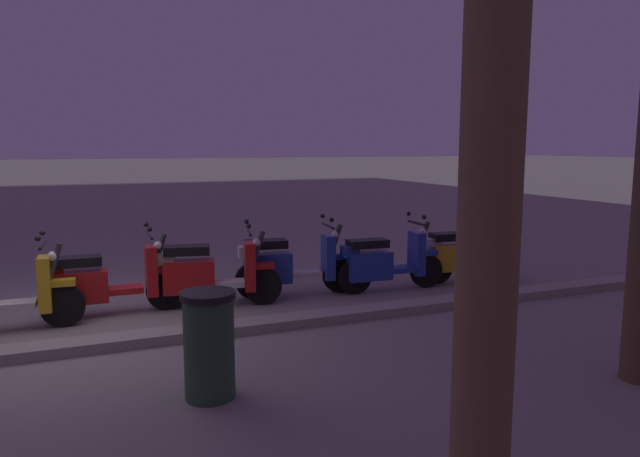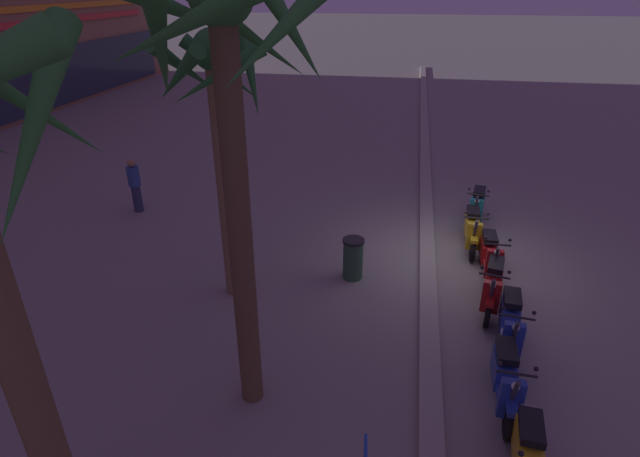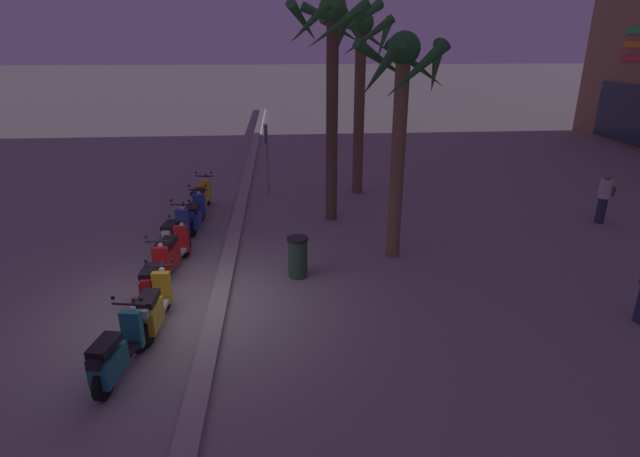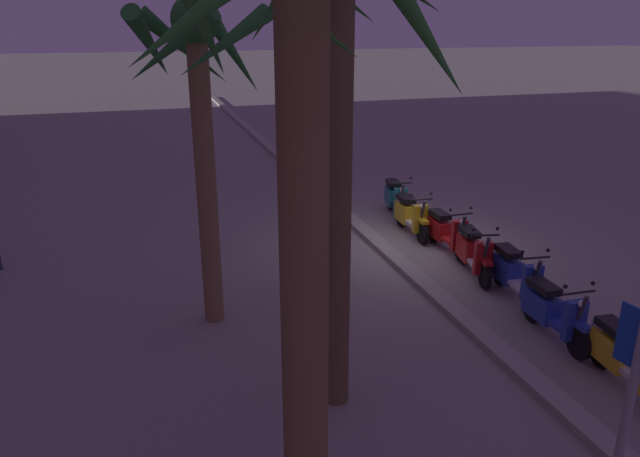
{
  "view_description": "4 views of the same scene",
  "coord_description": "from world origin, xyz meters",
  "px_view_note": "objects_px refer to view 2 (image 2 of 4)",
  "views": [
    {
      "loc": [
        -0.34,
        7.09,
        2.19
      ],
      "look_at": [
        -2.83,
        0.95,
        1.25
      ],
      "focal_mm": 32.63,
      "sensor_mm": 36.0,
      "label": 1
    },
    {
      "loc": [
        -10.79,
        1.23,
        5.95
      ],
      "look_at": [
        -0.61,
        3.08,
        0.82
      ],
      "focal_mm": 28.04,
      "sensor_mm": 36.0,
      "label": 2
    },
    {
      "loc": [
        9.12,
        1.93,
        5.11
      ],
      "look_at": [
        -2.16,
        2.79,
        0.81
      ],
      "focal_mm": 28.22,
      "sensor_mm": 36.0,
      "label": 3
    },
    {
      "loc": [
        -11.59,
        5.58,
        4.87
      ],
      "look_at": [
        -1.16,
        2.37,
        1.05
      ],
      "focal_mm": 33.13,
      "sensor_mm": 36.0,
      "label": 4
    }
  ],
  "objects_px": {
    "scooter_blue_last_in_row": "(510,322)",
    "scooter_red_mid_rear": "(492,286)",
    "scooter_blue_second_in_line": "(506,378)",
    "scooter_teal_lead_nearest": "(477,206)",
    "pedestrian_by_palm_tree": "(135,185)",
    "litter_bin": "(353,258)",
    "palm_tree_near_sign": "(217,108)",
    "palm_tree_far_corner": "(230,100)",
    "scooter_yellow_gap_after_mid": "(472,229)",
    "scooter_red_mid_centre": "(490,255)"
  },
  "relations": [
    {
      "from": "scooter_blue_second_in_line",
      "to": "palm_tree_far_corner",
      "type": "distance_m",
      "value": 5.8
    },
    {
      "from": "scooter_blue_last_in_row",
      "to": "palm_tree_near_sign",
      "type": "bearing_deg",
      "value": 82.4
    },
    {
      "from": "scooter_red_mid_rear",
      "to": "pedestrian_by_palm_tree",
      "type": "height_order",
      "value": "pedestrian_by_palm_tree"
    },
    {
      "from": "scooter_yellow_gap_after_mid",
      "to": "scooter_blue_last_in_row",
      "type": "bearing_deg",
      "value": -175.01
    },
    {
      "from": "scooter_yellow_gap_after_mid",
      "to": "scooter_teal_lead_nearest",
      "type": "bearing_deg",
      "value": -10.07
    },
    {
      "from": "scooter_blue_second_in_line",
      "to": "pedestrian_by_palm_tree",
      "type": "relative_size",
      "value": 1.12
    },
    {
      "from": "scooter_blue_last_in_row",
      "to": "palm_tree_near_sign",
      "type": "xyz_separation_m",
      "value": [
        0.73,
        5.49,
        3.45
      ]
    },
    {
      "from": "scooter_blue_last_in_row",
      "to": "scooter_red_mid_centre",
      "type": "xyz_separation_m",
      "value": [
        2.53,
        0.06,
        -0.02
      ]
    },
    {
      "from": "scooter_blue_second_in_line",
      "to": "pedestrian_by_palm_tree",
      "type": "height_order",
      "value": "pedestrian_by_palm_tree"
    },
    {
      "from": "scooter_red_mid_rear",
      "to": "scooter_red_mid_centre",
      "type": "relative_size",
      "value": 0.96
    },
    {
      "from": "pedestrian_by_palm_tree",
      "to": "litter_bin",
      "type": "height_order",
      "value": "pedestrian_by_palm_tree"
    },
    {
      "from": "scooter_red_mid_rear",
      "to": "palm_tree_near_sign",
      "type": "xyz_separation_m",
      "value": [
        -0.46,
        5.33,
        3.45
      ]
    },
    {
      "from": "scooter_red_mid_centre",
      "to": "scooter_yellow_gap_after_mid",
      "type": "bearing_deg",
      "value": 12.23
    },
    {
      "from": "scooter_blue_second_in_line",
      "to": "pedestrian_by_palm_tree",
      "type": "bearing_deg",
      "value": 58.44
    },
    {
      "from": "scooter_blue_last_in_row",
      "to": "scooter_red_mid_rear",
      "type": "xyz_separation_m",
      "value": [
        1.19,
        0.16,
        0.0
      ]
    },
    {
      "from": "scooter_red_mid_centre",
      "to": "litter_bin",
      "type": "height_order",
      "value": "scooter_red_mid_centre"
    },
    {
      "from": "scooter_red_mid_centre",
      "to": "scooter_red_mid_rear",
      "type": "bearing_deg",
      "value": 175.53
    },
    {
      "from": "palm_tree_far_corner",
      "to": "litter_bin",
      "type": "height_order",
      "value": "palm_tree_far_corner"
    },
    {
      "from": "scooter_blue_last_in_row",
      "to": "pedestrian_by_palm_tree",
      "type": "bearing_deg",
      "value": 66.07
    },
    {
      "from": "scooter_blue_last_in_row",
      "to": "scooter_red_mid_rear",
      "type": "relative_size",
      "value": 1.06
    },
    {
      "from": "scooter_red_mid_rear",
      "to": "scooter_yellow_gap_after_mid",
      "type": "relative_size",
      "value": 0.96
    },
    {
      "from": "scooter_red_mid_centre",
      "to": "scooter_blue_last_in_row",
      "type": "bearing_deg",
      "value": -178.71
    },
    {
      "from": "scooter_teal_lead_nearest",
      "to": "pedestrian_by_palm_tree",
      "type": "relative_size",
      "value": 1.12
    },
    {
      "from": "scooter_yellow_gap_after_mid",
      "to": "litter_bin",
      "type": "bearing_deg",
      "value": 126.81
    },
    {
      "from": "scooter_blue_second_in_line",
      "to": "scooter_teal_lead_nearest",
      "type": "relative_size",
      "value": 1.0
    },
    {
      "from": "scooter_blue_second_in_line",
      "to": "palm_tree_near_sign",
      "type": "xyz_separation_m",
      "value": [
        2.19,
        5.21,
        3.47
      ]
    },
    {
      "from": "palm_tree_near_sign",
      "to": "pedestrian_by_palm_tree",
      "type": "height_order",
      "value": "palm_tree_near_sign"
    },
    {
      "from": "scooter_red_mid_rear",
      "to": "pedestrian_by_palm_tree",
      "type": "bearing_deg",
      "value": 72.02
    },
    {
      "from": "scooter_blue_second_in_line",
      "to": "litter_bin",
      "type": "bearing_deg",
      "value": 40.76
    },
    {
      "from": "palm_tree_near_sign",
      "to": "pedestrian_by_palm_tree",
      "type": "distance_m",
      "value": 6.19
    },
    {
      "from": "palm_tree_far_corner",
      "to": "scooter_red_mid_rear",
      "type": "bearing_deg",
      "value": -51.14
    },
    {
      "from": "scooter_blue_second_in_line",
      "to": "scooter_teal_lead_nearest",
      "type": "distance_m",
      "value": 6.69
    },
    {
      "from": "scooter_red_mid_centre",
      "to": "pedestrian_by_palm_tree",
      "type": "relative_size",
      "value": 1.17
    },
    {
      "from": "palm_tree_far_corner",
      "to": "litter_bin",
      "type": "relative_size",
      "value": 6.53
    },
    {
      "from": "scooter_blue_second_in_line",
      "to": "scooter_red_mid_rear",
      "type": "xyz_separation_m",
      "value": [
        2.64,
        -0.12,
        0.02
      ]
    },
    {
      "from": "palm_tree_near_sign",
      "to": "palm_tree_far_corner",
      "type": "xyz_separation_m",
      "value": [
        -2.79,
        -1.3,
        0.77
      ]
    },
    {
      "from": "pedestrian_by_palm_tree",
      "to": "litter_bin",
      "type": "relative_size",
      "value": 1.63
    },
    {
      "from": "scooter_teal_lead_nearest",
      "to": "palm_tree_near_sign",
      "type": "bearing_deg",
      "value": 129.73
    },
    {
      "from": "scooter_red_mid_rear",
      "to": "scooter_red_mid_centre",
      "type": "height_order",
      "value": "same"
    },
    {
      "from": "scooter_teal_lead_nearest",
      "to": "palm_tree_far_corner",
      "type": "distance_m",
      "value": 9.38
    },
    {
      "from": "palm_tree_far_corner",
      "to": "litter_bin",
      "type": "xyz_separation_m",
      "value": [
        3.81,
        -1.14,
        -4.2
      ]
    },
    {
      "from": "scooter_yellow_gap_after_mid",
      "to": "palm_tree_near_sign",
      "type": "distance_m",
      "value": 6.92
    },
    {
      "from": "scooter_blue_last_in_row",
      "to": "pedestrian_by_palm_tree",
      "type": "height_order",
      "value": "pedestrian_by_palm_tree"
    },
    {
      "from": "scooter_blue_second_in_line",
      "to": "scooter_red_mid_centre",
      "type": "xyz_separation_m",
      "value": [
        3.98,
        -0.23,
        -0.0
      ]
    },
    {
      "from": "scooter_blue_last_in_row",
      "to": "palm_tree_far_corner",
      "type": "relative_size",
      "value": 0.3
    },
    {
      "from": "palm_tree_near_sign",
      "to": "scooter_yellow_gap_after_mid",
      "type": "bearing_deg",
      "value": -59.32
    },
    {
      "from": "scooter_blue_last_in_row",
      "to": "pedestrian_by_palm_tree",
      "type": "relative_size",
      "value": 1.19
    },
    {
      "from": "scooter_yellow_gap_after_mid",
      "to": "palm_tree_near_sign",
      "type": "xyz_separation_m",
      "value": [
        -3.06,
        5.16,
        3.45
      ]
    },
    {
      "from": "scooter_red_mid_rear",
      "to": "scooter_blue_second_in_line",
      "type": "bearing_deg",
      "value": 177.36
    },
    {
      "from": "scooter_blue_second_in_line",
      "to": "litter_bin",
      "type": "distance_m",
      "value": 4.24
    }
  ]
}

